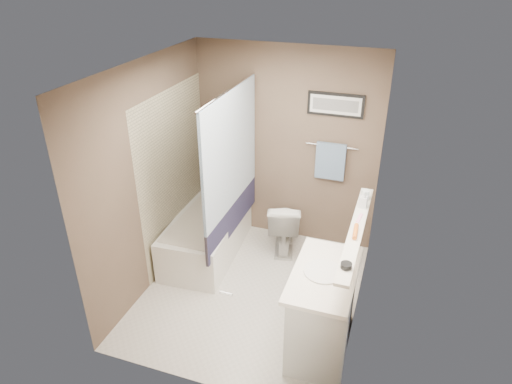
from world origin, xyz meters
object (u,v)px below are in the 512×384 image
(bathtub, at_px, (208,233))
(soap_bottle, at_px, (363,199))
(hair_brush_front, at_px, (355,231))
(glass_jar, at_px, (365,195))
(toilet, at_px, (284,224))
(vanity, at_px, (322,312))
(candle_bowl_near, at_px, (346,266))

(bathtub, xyz_separation_m, soap_bottle, (1.79, -0.30, 0.95))
(hair_brush_front, relative_size, glass_jar, 2.20)
(soap_bottle, bearing_deg, bathtub, 170.36)
(bathtub, height_order, hair_brush_front, hair_brush_front)
(toilet, bearing_deg, vanity, 104.28)
(bathtub, bearing_deg, soap_bottle, -13.01)
(candle_bowl_near, bearing_deg, toilet, 119.56)
(bathtub, bearing_deg, vanity, -36.73)
(toilet, distance_m, vanity, 1.60)
(bathtub, bearing_deg, candle_bowl_near, -39.31)
(bathtub, xyz_separation_m, glass_jar, (1.79, -0.15, 0.92))
(toilet, height_order, vanity, vanity)
(toilet, xyz_separation_m, candle_bowl_near, (0.94, -1.65, 0.80))
(bathtub, height_order, toilet, toilet)
(bathtub, relative_size, soap_bottle, 9.20)
(toilet, distance_m, soap_bottle, 1.43)
(bathtub, distance_m, toilet, 0.92)
(candle_bowl_near, bearing_deg, bathtub, 144.06)
(soap_bottle, bearing_deg, vanity, -103.86)
(bathtub, bearing_deg, glass_jar, -8.02)
(vanity, distance_m, soap_bottle, 1.11)
(bathtub, bearing_deg, hair_brush_front, -27.27)
(vanity, xyz_separation_m, soap_bottle, (0.19, 0.75, 0.80))
(glass_jar, bearing_deg, soap_bottle, -90.00)
(vanity, relative_size, glass_jar, 9.00)
(glass_jar, bearing_deg, toilet, 151.74)
(glass_jar, bearing_deg, hair_brush_front, -90.00)
(hair_brush_front, distance_m, soap_bottle, 0.49)
(vanity, xyz_separation_m, glass_jar, (0.19, 0.91, 0.77))
(hair_brush_front, xyz_separation_m, glass_jar, (0.00, 0.65, 0.03))
(vanity, height_order, hair_brush_front, hair_brush_front)
(candle_bowl_near, distance_m, soap_bottle, 0.99)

